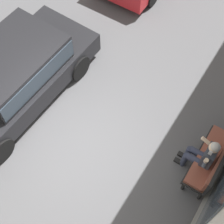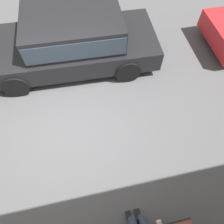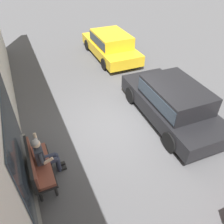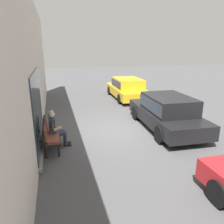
# 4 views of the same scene
# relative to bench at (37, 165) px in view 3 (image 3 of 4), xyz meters

# --- Properties ---
(ground_plane) EXTENTS (60.00, 60.00, 0.00)m
(ground_plane) POSITION_rel_bench_xyz_m (1.07, -2.90, -0.57)
(ground_plane) COLOR #4C4C4F
(bench) EXTENTS (1.60, 0.55, 1.00)m
(bench) POSITION_rel_bench_xyz_m (0.00, 0.00, 0.00)
(bench) COLOR black
(bench) RESTS_ON ground_plane
(person_on_phone) EXTENTS (0.73, 0.74, 1.34)m
(person_on_phone) POSITION_rel_bench_xyz_m (0.12, -0.22, 0.13)
(person_on_phone) COLOR #2D3347
(person_on_phone) RESTS_ON ground_plane
(parked_car_mid) EXTENTS (4.65, 2.12, 1.48)m
(parked_car_mid) POSITION_rel_bench_xyz_m (0.69, -4.88, 0.24)
(parked_car_mid) COLOR black
(parked_car_mid) RESTS_ON ground_plane
(parked_car_far) EXTENTS (4.66, 2.07, 1.39)m
(parked_car_far) POSITION_rel_bench_xyz_m (6.71, -5.14, 0.19)
(parked_car_far) COLOR gold
(parked_car_far) RESTS_ON ground_plane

